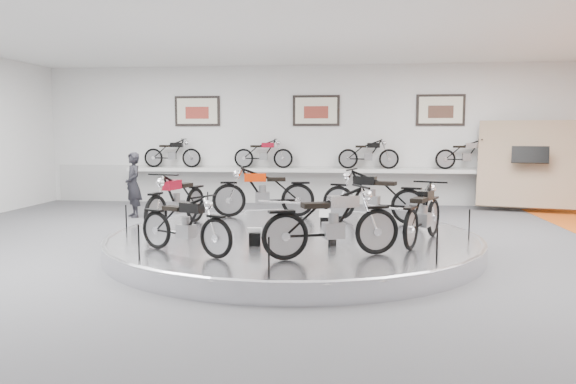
# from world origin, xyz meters

# --- Properties ---
(floor) EXTENTS (16.00, 16.00, 0.00)m
(floor) POSITION_xyz_m (0.00, 0.00, 0.00)
(floor) COLOR #4C4C4E
(floor) RESTS_ON ground
(ceiling) EXTENTS (16.00, 16.00, 0.00)m
(ceiling) POSITION_xyz_m (0.00, 0.00, 4.00)
(ceiling) COLOR white
(ceiling) RESTS_ON wall_back
(wall_back) EXTENTS (16.00, 0.00, 16.00)m
(wall_back) POSITION_xyz_m (0.00, 7.00, 2.00)
(wall_back) COLOR white
(wall_back) RESTS_ON floor
(wall_front) EXTENTS (16.00, 0.00, 16.00)m
(wall_front) POSITION_xyz_m (0.00, -7.00, 2.00)
(wall_front) COLOR white
(wall_front) RESTS_ON floor
(dado_band) EXTENTS (15.68, 0.04, 1.10)m
(dado_band) POSITION_xyz_m (0.00, 6.98, 0.55)
(dado_band) COLOR #BCBCBA
(dado_band) RESTS_ON floor
(display_platform) EXTENTS (6.40, 6.40, 0.30)m
(display_platform) POSITION_xyz_m (0.00, 0.30, 0.15)
(display_platform) COLOR silver
(display_platform) RESTS_ON floor
(platform_rim) EXTENTS (6.40, 6.40, 0.10)m
(platform_rim) POSITION_xyz_m (0.00, 0.30, 0.27)
(platform_rim) COLOR #B2B2BA
(platform_rim) RESTS_ON display_platform
(shelf) EXTENTS (11.00, 0.55, 0.10)m
(shelf) POSITION_xyz_m (0.00, 6.70, 1.00)
(shelf) COLOR silver
(shelf) RESTS_ON wall_back
(poster_left) EXTENTS (1.35, 0.06, 0.88)m
(poster_left) POSITION_xyz_m (-3.50, 6.96, 2.70)
(poster_left) COLOR #EBE5C8
(poster_left) RESTS_ON wall_back
(poster_center) EXTENTS (1.35, 0.06, 0.88)m
(poster_center) POSITION_xyz_m (0.00, 6.96, 2.70)
(poster_center) COLOR #EBE5C8
(poster_center) RESTS_ON wall_back
(poster_right) EXTENTS (1.35, 0.06, 0.88)m
(poster_right) POSITION_xyz_m (3.50, 6.96, 2.70)
(poster_right) COLOR #EBE5C8
(poster_right) RESTS_ON wall_back
(display_panel) EXTENTS (2.56, 1.52, 2.30)m
(display_panel) POSITION_xyz_m (5.60, 6.10, 1.25)
(display_panel) COLOR #A07F69
(display_panel) RESTS_ON floor
(shelf_bike_a) EXTENTS (1.22, 0.43, 0.73)m
(shelf_bike_a) POSITION_xyz_m (-4.20, 6.70, 1.42)
(shelf_bike_a) COLOR black
(shelf_bike_a) RESTS_ON shelf
(shelf_bike_b) EXTENTS (1.22, 0.43, 0.73)m
(shelf_bike_b) POSITION_xyz_m (-1.50, 6.70, 1.42)
(shelf_bike_b) COLOR maroon
(shelf_bike_b) RESTS_ON shelf
(shelf_bike_c) EXTENTS (1.22, 0.43, 0.73)m
(shelf_bike_c) POSITION_xyz_m (1.50, 6.70, 1.42)
(shelf_bike_c) COLOR black
(shelf_bike_c) RESTS_ON shelf
(shelf_bike_d) EXTENTS (1.22, 0.43, 0.73)m
(shelf_bike_d) POSITION_xyz_m (4.20, 6.70, 1.42)
(shelf_bike_d) COLOR #BBBAC0
(shelf_bike_d) RESTS_ON shelf
(bike_a) EXTENTS (1.90, 1.19, 1.05)m
(bike_a) POSITION_xyz_m (1.43, 1.81, 0.83)
(bike_a) COLOR black
(bike_a) RESTS_ON display_platform
(bike_b) EXTENTS (1.90, 0.92, 1.07)m
(bike_b) POSITION_xyz_m (-0.83, 2.26, 0.84)
(bike_b) COLOR red
(bike_b) RESTS_ON display_platform
(bike_c) EXTENTS (1.02, 1.88, 1.05)m
(bike_c) POSITION_xyz_m (-2.22, 0.72, 0.82)
(bike_c) COLOR maroon
(bike_c) RESTS_ON display_platform
(bike_d) EXTENTS (1.57, 1.16, 0.88)m
(bike_d) POSITION_xyz_m (-1.42, -1.44, 0.74)
(bike_d) COLOR black
(bike_d) RESTS_ON display_platform
(bike_e) EXTENTS (1.84, 1.22, 1.02)m
(bike_e) POSITION_xyz_m (0.72, -1.47, 0.81)
(bike_e) COLOR #BBBAC0
(bike_e) RESTS_ON display_platform
(bike_f) EXTENTS (1.17, 1.75, 0.97)m
(bike_f) POSITION_xyz_m (2.13, -0.24, 0.79)
(bike_f) COLOR black
(bike_f) RESTS_ON display_platform
(visitor) EXTENTS (0.66, 0.69, 1.59)m
(visitor) POSITION_xyz_m (-4.29, 3.86, 0.80)
(visitor) COLOR black
(visitor) RESTS_ON floor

